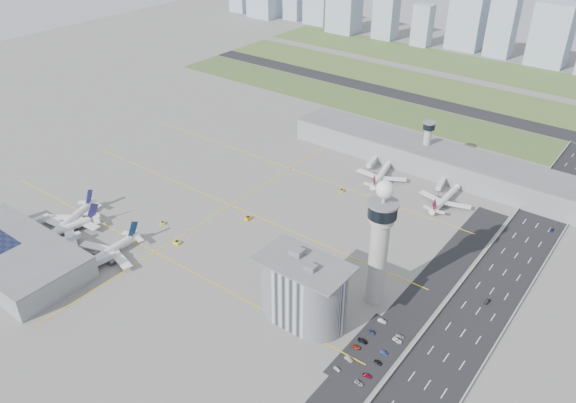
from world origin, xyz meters
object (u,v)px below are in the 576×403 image
Objects in this scene: tug_0 at (88,216)px; car_lot_4 at (372,332)px; car_hw_2 at (552,230)px; car_hw_4 at (553,180)px; secondary_tower at (427,140)px; car_lot_10 at (397,340)px; admin_building at (303,290)px; tug_4 at (342,190)px; airplane_far_b at (446,195)px; tug_3 at (248,218)px; airplane_near_c at (104,249)px; jet_bridge_near_0 at (25,227)px; airplane_far_a at (382,171)px; jet_bridge_near_2 at (90,267)px; jet_bridge_far_1 at (443,181)px; car_lot_5 at (382,321)px; car_lot_11 at (400,336)px; jet_bridge_near_1 at (56,246)px; car_lot_3 at (363,341)px; tug_2 at (177,242)px; car_lot_6 at (359,383)px; tug_1 at (162,223)px; car_lot_7 at (367,376)px; car_lot_0 at (337,369)px; jet_bridge_far_0 at (375,160)px; tug_5 at (439,206)px; car_lot_8 at (378,362)px; airplane_near_b at (59,227)px; car_lot_9 at (384,353)px; car_lot_1 at (349,359)px; car_lot_2 at (356,347)px; control_tower at (380,239)px; airplane_near_a at (68,217)px; car_hw_1 at (487,301)px.

car_lot_4 is (180.25, 18.30, -0.30)m from tug_0.
car_hw_4 is at bearing 102.95° from car_hw_2.
car_lot_10 is (64.09, -160.03, -18.18)m from secondary_tower.
admin_building reaches higher than tug_4.
admin_building is 13.14× the size of car_hw_4.
tug_3 is (-83.89, -86.68, -4.45)m from airplane_far_b.
jet_bridge_near_0 is (-57.44, -11.28, -3.42)m from airplane_near_c.
airplane_far_a is 189.15m from jet_bridge_near_2.
jet_bridge_near_2 is 1.00× the size of jet_bridge_far_1.
car_lot_5 reaches higher than car_lot_11.
airplane_far_b is at bearing -35.56° from jet_bridge_near_0.
admin_building is 141.07m from jet_bridge_near_1.
car_lot_3 is 201.52m from car_hw_4.
tug_2 is at bearing 147.11° from airplane_near_c.
car_lot_6 is (175.95, 20.68, -2.29)m from jet_bridge_near_1.
car_hw_2 is at bearing -25.37° from car_lot_5.
car_lot_6 is at bearing 3.37° from jet_bridge_far_1.
tug_1 is at bearing -179.46° from airplane_near_c.
car_lot_11 is (191.42, 23.36, -0.27)m from tug_0.
jet_bridge_near_1 is (-145.53, -172.16, -2.64)m from airplane_far_b.
jet_bridge_near_2 is at bearing 90.44° from car_lot_7.
car_lot_0 reaches higher than car_hw_4.
jet_bridge_near_0 and jet_bridge_far_1 have the same top height.
car_hw_2 is (121.06, -12.18, -2.30)m from jet_bridge_far_0.
tug_5 is 0.84× the size of car_lot_8.
tug_3 is at bearing 70.15° from car_lot_4.
car_hw_4 is at bearing 150.51° from airplane_near_b.
airplane_far_a is at bearing 27.17° from car_lot_4.
jet_bridge_far_0 is 47.23m from tug_4.
car_lot_9 is at bearing -127.81° from car_lot_4.
jet_bridge_near_1 reaches higher than tug_3.
airplane_near_b reaches higher than car_lot_3.
airplane_near_c is at bearing 106.37° from car_lot_1.
control_tower is at bearing 9.37° from car_lot_2.
airplane_near_a is 191.81m from car_lot_9.
secondary_tower is 99.52m from car_hw_2.
car_lot_10 reaches higher than car_lot_8.
airplane_near_b is 225.26m from airplane_far_b.
car_lot_8 is (10.90, -13.87, 0.04)m from car_lot_4.
car_lot_9 is at bearing -66.86° from jet_bridge_near_1.
secondary_tower is 85.20m from car_hw_4.
car_lot_3 is at bearing -103.60° from car_hw_4.
tug_3 is 0.89× the size of car_hw_1.
jet_bridge_near_1 is 3.52× the size of car_hw_2.
tug_3 is 138.14m from car_hw_1.
airplane_near_c is 193.85m from tug_5.
airplane_far_b reaches higher than car_hw_4.
secondary_tower is 39.87m from airplane_far_a.
car_lot_5 is at bearing -104.04° from car_hw_4.
airplane_near_b is 12.85× the size of tug_3.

